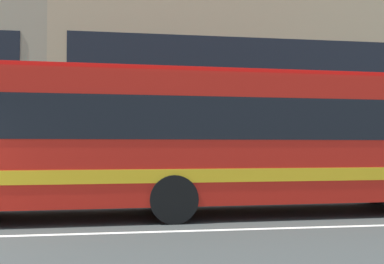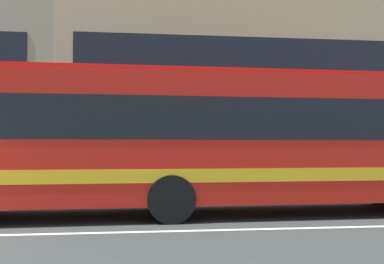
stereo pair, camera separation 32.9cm
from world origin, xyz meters
name	(u,v)px [view 1 (the left image)]	position (x,y,z in m)	size (l,w,h in m)	color
apartment_block_right	(253,89)	(10.94, 14.59, 4.60)	(19.48, 8.31, 9.21)	tan
transit_bus	(200,137)	(5.93, 2.06, 1.81)	(12.49, 2.90, 3.28)	red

